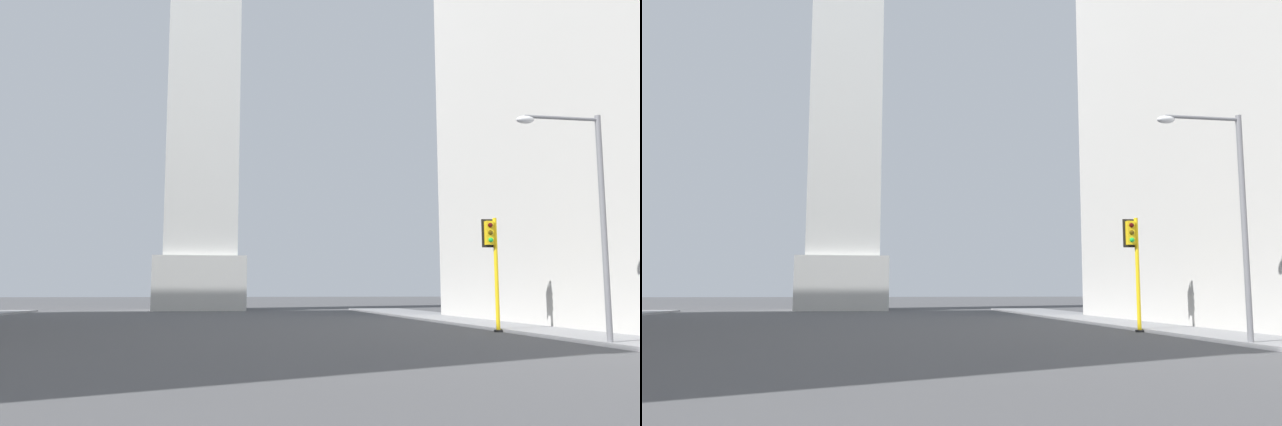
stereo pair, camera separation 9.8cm
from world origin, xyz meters
TOP-DOWN VIEW (x-y plane):
  - sidewalk_right at (16.98, 22.01)m, footprint 5.00×73.36m
  - traffic_light_mid_right at (14.17, 24.95)m, footprint 0.76×0.51m
  - street_lamp at (14.22, 17.31)m, footprint 3.15×0.36m

SIDE VIEW (x-z plane):
  - sidewalk_right at x=16.98m, z-range 0.00..0.15m
  - traffic_light_mid_right at x=14.17m, z-range 0.84..6.06m
  - street_lamp at x=14.22m, z-range 0.95..8.92m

